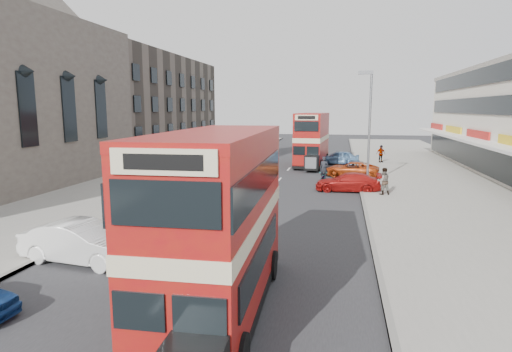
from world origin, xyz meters
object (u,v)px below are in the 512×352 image
Objects in this scene: coach at (192,173)px; cyclist at (324,175)px; car_left_front at (82,242)px; pedestrian_far at (381,154)px; bus_second at (312,139)px; car_right_a at (348,182)px; street_lamp at (369,120)px; car_right_b at (351,169)px; pedestrian_near at (383,181)px; bus_main at (219,222)px; car_right_c at (339,158)px.

cyclist is (7.74, 7.07, -0.94)m from coach.
pedestrian_far is (13.11, 30.99, 0.27)m from car_left_front.
bus_second reaches higher than car_right_a.
bus_second is 0.87× the size of coach.
coach reaches higher than car_right_a.
street_lamp is 1.83× the size of car_right_b.
cyclist reaches higher than car_left_front.
street_lamp is 20.86m from car_left_front.
street_lamp is at bearing 117.05° from bus_second.
pedestrian_near is at bearing -124.30° from pedestrian_far.
pedestrian_far reaches higher than pedestrian_near.
bus_main reaches higher than pedestrian_near.
coach is at bearing -25.26° from car_right_c.
pedestrian_near is at bearing 10.79° from car_right_c.
street_lamp is 20.63m from bus_main.
coach is 11.17m from car_left_front.
car_left_front is 24.15m from car_right_b.
street_lamp reaches higher than car_right_c.
cyclist is at bearing 162.91° from street_lamp.
coach is (-6.15, -16.89, -1.00)m from bus_second.
cyclist is (1.95, 20.83, -1.86)m from bus_main.
coach is at bearing -150.29° from street_lamp.
cyclist is (-3.91, 3.99, -0.34)m from pedestrian_near.
pedestrian_near is (5.87, 16.84, -1.52)m from bus_main.
car_right_a is (3.33, -12.45, -1.97)m from bus_second.
cyclist reaches higher than pedestrian_far.
pedestrian_near is at bearing 9.64° from coach.
car_right_c is 4.42m from pedestrian_far.
car_right_b is 1.09× the size of car_right_c.
car_left_front is at bearing 33.82° from pedestrian_near.
bus_main is 5.04× the size of pedestrian_far.
bus_main reaches higher than coach.
pedestrian_near is at bearing 58.31° from car_right_a.
car_right_c reaches higher than car_right_a.
cyclist reaches higher than car_right_c.
street_lamp reaches higher than coach.
car_right_b is 4.30m from cyclist.
street_lamp is at bearing -128.91° from pedestrian_far.
bus_second is 2.09× the size of car_right_a.
car_right_c is at bearing -97.24° from bus_main.
bus_second reaches higher than car_right_c.
bus_second is 2.24× the size of car_right_c.
cyclist is at bearing -17.01° from car_left_front.
car_right_c is at bearing 168.40° from pedestrian_far.
car_right_c is at bearing -95.61° from pedestrian_near.
pedestrian_near is at bearing -33.26° from car_left_front.
bus_second is 5.24× the size of pedestrian_far.
car_left_front is (-6.35, -28.02, -1.85)m from bus_second.
coach is 2.58× the size of car_right_c.
bus_main reaches higher than car_right_a.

